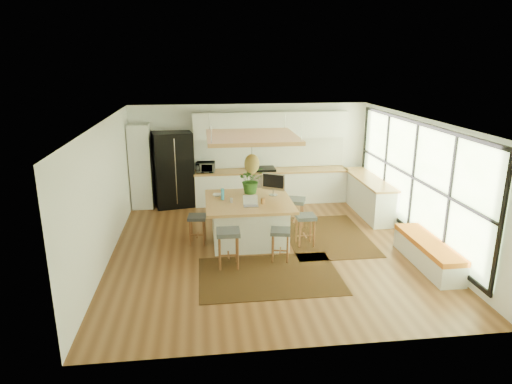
{
  "coord_description": "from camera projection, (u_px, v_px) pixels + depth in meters",
  "views": [
    {
      "loc": [
        -1.34,
        -8.79,
        3.86
      ],
      "look_at": [
        -0.2,
        0.5,
        1.1
      ],
      "focal_mm": 31.7,
      "sensor_mm": 36.0,
      "label": 1
    }
  ],
  "objects": [
    {
      "name": "backsplash",
      "position": [
        270.0,
        153.0,
        12.62
      ],
      "size": [
        4.2,
        0.02,
        0.8
      ],
      "primitive_type": "cube",
      "color": "white",
      "rests_on": "wall_back"
    },
    {
      "name": "fridge",
      "position": [
        174.0,
        172.0,
        12.17
      ],
      "size": [
        1.14,
        0.97,
        2.02
      ],
      "primitive_type": null,
      "rotation": [
        0.0,
        0.0,
        0.2
      ],
      "color": "black",
      "rests_on": "floor"
    },
    {
      "name": "stool_left_side",
      "position": [
        197.0,
        228.0,
        9.75
      ],
      "size": [
        0.42,
        0.42,
        0.64
      ],
      "primitive_type": null,
      "rotation": [
        0.0,
        0.0,
        -1.67
      ],
      "color": "#3E4245",
      "rests_on": "floor"
    },
    {
      "name": "wall_front",
      "position": [
        308.0,
        259.0,
        5.91
      ],
      "size": [
        6.5,
        0.0,
        6.5
      ],
      "primitive_type": "plane",
      "rotation": [
        -1.57,
        0.0,
        0.0
      ],
      "color": "white",
      "rests_on": "ground"
    },
    {
      "name": "monitor",
      "position": [
        273.0,
        184.0,
        10.04
      ],
      "size": [
        0.57,
        0.45,
        0.51
      ],
      "primitive_type": null,
      "rotation": [
        0.0,
        0.0,
        -0.56
      ],
      "color": "#A5A5AA",
      "rests_on": "island"
    },
    {
      "name": "range",
      "position": [
        262.0,
        185.0,
        12.54
      ],
      "size": [
        0.76,
        0.62,
        1.0
      ],
      "primitive_type": null,
      "color": "#A5A5AA",
      "rests_on": "floor"
    },
    {
      "name": "laptop",
      "position": [
        251.0,
        201.0,
        9.33
      ],
      "size": [
        0.31,
        0.33,
        0.23
      ],
      "primitive_type": null,
      "rotation": [
        0.0,
        0.0,
        -0.01
      ],
      "color": "#A5A5AA",
      "rests_on": "island"
    },
    {
      "name": "island_bottle_0",
      "position": [
        223.0,
        195.0,
        9.77
      ],
      "size": [
        0.07,
        0.07,
        0.19
      ],
      "primitive_type": "cylinder",
      "color": "#36A8D8",
      "rests_on": "island"
    },
    {
      "name": "back_counter_base",
      "position": [
        271.0,
        187.0,
        12.59
      ],
      "size": [
        4.2,
        0.6,
        0.88
      ],
      "primitive_type": "cube",
      "color": "white",
      "rests_on": "floor"
    },
    {
      "name": "right_counter_base",
      "position": [
        368.0,
        196.0,
        11.74
      ],
      "size": [
        0.6,
        2.5,
        0.88
      ],
      "primitive_type": "cube",
      "color": "white",
      "rests_on": "floor"
    },
    {
      "name": "island_bottle_2",
      "position": [
        262.0,
        200.0,
        9.48
      ],
      "size": [
        0.07,
        0.07,
        0.19
      ],
      "primitive_type": "cylinder",
      "color": "#9A6433",
      "rests_on": "island"
    },
    {
      "name": "window_bench",
      "position": [
        428.0,
        253.0,
        8.75
      ],
      "size": [
        0.52,
        2.0,
        0.5
      ],
      "primitive_type": null,
      "color": "white",
      "rests_on": "floor"
    },
    {
      "name": "upper_cabinets",
      "position": [
        271.0,
        125.0,
        12.24
      ],
      "size": [
        4.2,
        0.34,
        0.7
      ],
      "primitive_type": "cube",
      "color": "white",
      "rests_on": "wall_back"
    },
    {
      "name": "island_plant",
      "position": [
        251.0,
        183.0,
        10.21
      ],
      "size": [
        0.61,
        0.67,
        0.49
      ],
      "primitive_type": "imported",
      "rotation": [
        0.0,
        0.0,
        0.08
      ],
      "color": "#1E4C19",
      "rests_on": "island"
    },
    {
      "name": "rug_right",
      "position": [
        326.0,
        236.0,
        10.26
      ],
      "size": [
        1.8,
        2.6,
        0.01
      ],
      "primitive_type": "cube",
      "color": "black",
      "rests_on": "floor"
    },
    {
      "name": "stool_right_front",
      "position": [
        305.0,
        230.0,
        9.66
      ],
      "size": [
        0.41,
        0.41,
        0.69
      ],
      "primitive_type": null,
      "rotation": [
        0.0,
        0.0,
        1.58
      ],
      "color": "#3E4245",
      "rests_on": "floor"
    },
    {
      "name": "right_counter_top",
      "position": [
        370.0,
        179.0,
        11.61
      ],
      "size": [
        0.64,
        2.54,
        0.05
      ],
      "primitive_type": "cube",
      "color": "#AD763D",
      "rests_on": "right_counter_base"
    },
    {
      "name": "window_wall",
      "position": [
        418.0,
        180.0,
        9.6
      ],
      "size": [
        0.1,
        6.2,
        2.6
      ],
      "primitive_type": null,
      "color": "black",
      "rests_on": "wall_right"
    },
    {
      "name": "wall_back",
      "position": [
        250.0,
        153.0,
        12.57
      ],
      "size": [
        6.5,
        0.0,
        6.5
      ],
      "primitive_type": "plane",
      "rotation": [
        1.57,
        0.0,
        0.0
      ],
      "color": "white",
      "rests_on": "ground"
    },
    {
      "name": "wall_right",
      "position": [
        419.0,
        182.0,
        9.62
      ],
      "size": [
        0.0,
        7.0,
        7.0
      ],
      "primitive_type": "plane",
      "rotation": [
        1.57,
        0.0,
        -1.57
      ],
      "color": "white",
      "rests_on": "ground"
    },
    {
      "name": "island",
      "position": [
        249.0,
        220.0,
        9.9
      ],
      "size": [
        1.85,
        1.85,
        0.93
      ],
      "primitive_type": null,
      "color": "#AD763D",
      "rests_on": "floor"
    },
    {
      "name": "island_bowl",
      "position": [
        217.0,
        195.0,
        10.03
      ],
      "size": [
        0.24,
        0.24,
        0.05
      ],
      "primitive_type": "imported",
      "rotation": [
        0.0,
        0.0,
        -0.18
      ],
      "color": "white",
      "rests_on": "island"
    },
    {
      "name": "ceiling_panel",
      "position": [
        252.0,
        150.0,
        9.39
      ],
      "size": [
        1.86,
        1.86,
        0.8
      ],
      "primitive_type": null,
      "color": "#AD763D",
      "rests_on": "ceiling"
    },
    {
      "name": "stool_near_left",
      "position": [
        228.0,
        249.0,
        8.66
      ],
      "size": [
        0.45,
        0.45,
        0.75
      ],
      "primitive_type": null,
      "rotation": [
        0.0,
        0.0,
        -0.01
      ],
      "color": "#3E4245",
      "rests_on": "floor"
    },
    {
      "name": "back_counter_top",
      "position": [
        271.0,
        171.0,
        12.46
      ],
      "size": [
        4.24,
        0.64,
        0.05
      ],
      "primitive_type": "cube",
      "color": "#AD763D",
      "rests_on": "back_counter_base"
    },
    {
      "name": "island_bottle_1",
      "position": [
        230.0,
        199.0,
        9.55
      ],
      "size": [
        0.07,
        0.07,
        0.19
      ],
      "primitive_type": "cylinder",
      "color": "silver",
      "rests_on": "island"
    },
    {
      "name": "floor",
      "position": [
        268.0,
        248.0,
        9.62
      ],
      "size": [
        7.0,
        7.0,
        0.0
      ],
      "primitive_type": "plane",
      "color": "brown",
      "rests_on": "ground"
    },
    {
      "name": "wall_left",
      "position": [
        105.0,
        192.0,
        8.86
      ],
      "size": [
        0.0,
        7.0,
        7.0
      ],
      "primitive_type": "plane",
      "rotation": [
        1.57,
        0.0,
        1.57
      ],
      "color": "white",
      "rests_on": "ground"
    },
    {
      "name": "rug_near",
      "position": [
        269.0,
        276.0,
        8.37
      ],
      "size": [
        2.6,
        1.8,
        0.01
      ],
      "primitive_type": "cube",
      "color": "black",
      "rests_on": "floor"
    },
    {
      "name": "stool_near_right",
      "position": [
        280.0,
        243.0,
        8.94
      ],
      "size": [
        0.45,
        0.45,
        0.65
      ],
      "primitive_type": null,
      "rotation": [
        0.0,
        0.0,
        -0.21
      ],
      "color": "#3E4245",
      "rests_on": "floor"
    },
    {
      "name": "microwave",
      "position": [
        205.0,
        166.0,
        12.17
      ],
      "size": [
        0.52,
        0.33,
        0.34
      ],
      "primitive_type": "imported",
      "rotation": [
        0.0,
        0.0,
        -0.1
      ],
      "color": "#A5A5AA",
      "rests_on": "back_counter_top"
    },
    {
      "name": "ceiling",
      "position": [
        269.0,
        121.0,
        8.86
      ],
      "size": [
        7.0,
        7.0,
        0.0
      ],
      "primitive_type": "plane",
      "rotation": [
        3.14,
        0.0,
        0.0
      ],
      "color": "white",
      "rests_on": "ground"
    },
    {
      "name": "pantry",
      "position": [
        141.0,
        166.0,
        11.99
      ],
      "size": [
        0.55,
        0.6,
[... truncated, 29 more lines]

